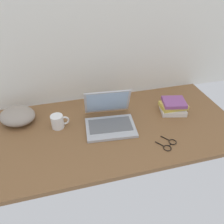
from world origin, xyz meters
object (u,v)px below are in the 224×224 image
object	(u,v)px
remote_control_near	(103,103)
coffee_mug	(58,121)
book_stack	(173,106)
cushion	(18,116)
eyeglasses	(169,145)
laptop	(109,118)

from	to	relation	value
remote_control_near	coffee_mug	bearing A→B (deg)	-151.65
book_stack	cushion	bearing A→B (deg)	171.83
cushion	eyeglasses	bearing A→B (deg)	-27.53
laptop	coffee_mug	world-z (taller)	laptop
book_stack	cushion	xyz separation A→B (m)	(-1.04, 0.15, 0.01)
coffee_mug	book_stack	distance (m)	0.79
coffee_mug	remote_control_near	world-z (taller)	coffee_mug
laptop	eyeglasses	size ratio (longest dim) A/B	2.41
remote_control_near	book_stack	world-z (taller)	book_stack
laptop	book_stack	xyz separation A→B (m)	(0.46, 0.02, -0.00)
remote_control_near	book_stack	distance (m)	0.50
laptop	eyeglasses	world-z (taller)	laptop
eyeglasses	cushion	bearing A→B (deg)	152.47
laptop	eyeglasses	bearing A→B (deg)	-43.58
book_stack	cushion	world-z (taller)	cushion
laptop	remote_control_near	size ratio (longest dim) A/B	2.02
laptop	cushion	world-z (taller)	laptop
remote_control_near	book_stack	xyz separation A→B (m)	(0.45, -0.21, 0.03)
eyeglasses	book_stack	xyz separation A→B (m)	(0.17, 0.30, 0.04)
book_stack	laptop	bearing A→B (deg)	-176.93
coffee_mug	book_stack	world-z (taller)	same
remote_control_near	book_stack	bearing A→B (deg)	-24.64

